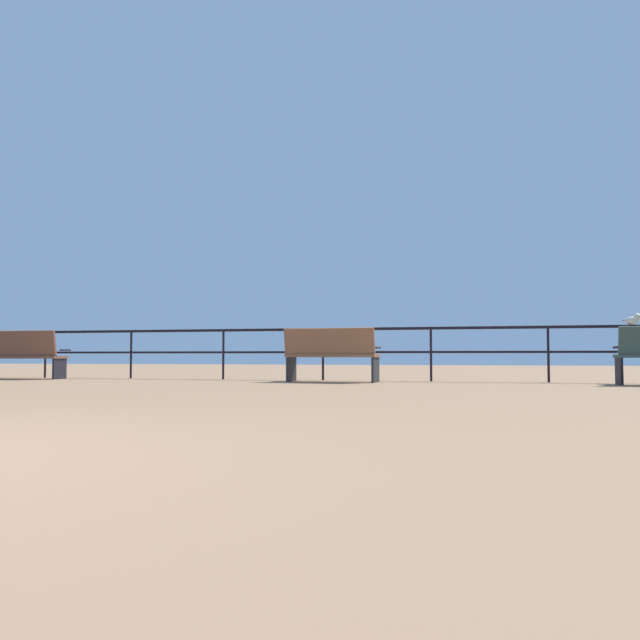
{
  "coord_description": "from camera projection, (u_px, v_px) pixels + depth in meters",
  "views": [
    {
      "loc": [
        2.95,
        -2.09,
        0.46
      ],
      "look_at": [
        0.07,
        9.34,
        1.11
      ],
      "focal_mm": 36.66,
      "sensor_mm": 36.0,
      "label": 1
    }
  ],
  "objects": [
    {
      "name": "seagull_on_rail",
      "position": [
        633.0,
        320.0,
        10.97
      ],
      "size": [
        0.28,
        0.35,
        0.19
      ],
      "color": "silver",
      "rests_on": "pier_railing"
    },
    {
      "name": "bench_near_left",
      "position": [
        331.0,
        352.0,
        11.41
      ],
      "size": [
        1.68,
        0.75,
        0.94
      ],
      "color": "brown",
      "rests_on": "ground_plane"
    },
    {
      "name": "pier_railing",
      "position": [
        323.0,
        342.0,
        12.29
      ],
      "size": [
        20.15,
        0.05,
        0.98
      ],
      "color": "black",
      "rests_on": "ground_plane"
    },
    {
      "name": "bench_far_left",
      "position": [
        20.0,
        353.0,
        12.96
      ],
      "size": [
        1.76,
        0.62,
        0.95
      ],
      "color": "brown",
      "rests_on": "ground_plane"
    }
  ]
}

